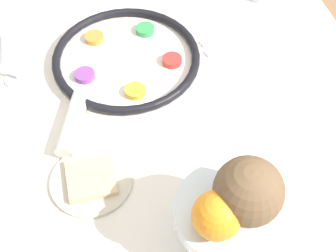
{
  "coord_description": "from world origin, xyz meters",
  "views": [
    {
      "loc": [
        0.64,
        -0.13,
        1.56
      ],
      "look_at": [
        0.08,
        0.0,
        0.81
      ],
      "focal_mm": 50.0,
      "sensor_mm": 36.0,
      "label": 1
    }
  ],
  "objects_px": {
    "seder_plate": "(126,58)",
    "wine_glass": "(7,47)",
    "coconut": "(248,191)",
    "bread_plate": "(91,180)",
    "orange_fruit": "(217,215)",
    "fruit_stand": "(227,216)",
    "napkin_roll": "(73,123)"
  },
  "relations": [
    {
      "from": "bread_plate",
      "to": "wine_glass",
      "type": "bearing_deg",
      "value": -157.77
    },
    {
      "from": "coconut",
      "to": "orange_fruit",
      "type": "bearing_deg",
      "value": -70.25
    },
    {
      "from": "coconut",
      "to": "bread_plate",
      "type": "distance_m",
      "value": 0.33
    },
    {
      "from": "napkin_roll",
      "to": "orange_fruit",
      "type": "bearing_deg",
      "value": 31.11
    },
    {
      "from": "coconut",
      "to": "seder_plate",
      "type": "bearing_deg",
      "value": -166.97
    },
    {
      "from": "seder_plate",
      "to": "bread_plate",
      "type": "height_order",
      "value": "seder_plate"
    },
    {
      "from": "seder_plate",
      "to": "coconut",
      "type": "bearing_deg",
      "value": 13.03
    },
    {
      "from": "wine_glass",
      "to": "bread_plate",
      "type": "distance_m",
      "value": 0.35
    },
    {
      "from": "coconut",
      "to": "napkin_roll",
      "type": "height_order",
      "value": "coconut"
    },
    {
      "from": "wine_glass",
      "to": "orange_fruit",
      "type": "xyz_separation_m",
      "value": [
        0.5,
        0.31,
        0.05
      ]
    },
    {
      "from": "fruit_stand",
      "to": "coconut",
      "type": "xyz_separation_m",
      "value": [
        0.01,
        0.02,
        0.08
      ]
    },
    {
      "from": "orange_fruit",
      "to": "fruit_stand",
      "type": "bearing_deg",
      "value": 129.82
    },
    {
      "from": "coconut",
      "to": "bread_plate",
      "type": "height_order",
      "value": "coconut"
    },
    {
      "from": "bread_plate",
      "to": "coconut",
      "type": "bearing_deg",
      "value": 53.59
    },
    {
      "from": "bread_plate",
      "to": "seder_plate",
      "type": "bearing_deg",
      "value": 157.6
    },
    {
      "from": "seder_plate",
      "to": "wine_glass",
      "type": "bearing_deg",
      "value": -91.34
    },
    {
      "from": "wine_glass",
      "to": "fruit_stand",
      "type": "bearing_deg",
      "value": 35.34
    },
    {
      "from": "wine_glass",
      "to": "bread_plate",
      "type": "bearing_deg",
      "value": 22.23
    },
    {
      "from": "coconut",
      "to": "wine_glass",
      "type": "bearing_deg",
      "value": -143.16
    },
    {
      "from": "orange_fruit",
      "to": "bread_plate",
      "type": "distance_m",
      "value": 0.3
    },
    {
      "from": "orange_fruit",
      "to": "napkin_roll",
      "type": "relative_size",
      "value": 0.49
    },
    {
      "from": "seder_plate",
      "to": "orange_fruit",
      "type": "distance_m",
      "value": 0.52
    },
    {
      "from": "seder_plate",
      "to": "napkin_roll",
      "type": "bearing_deg",
      "value": -40.69
    },
    {
      "from": "bread_plate",
      "to": "fruit_stand",
      "type": "bearing_deg",
      "value": 51.65
    },
    {
      "from": "seder_plate",
      "to": "wine_glass",
      "type": "distance_m",
      "value": 0.27
    },
    {
      "from": "seder_plate",
      "to": "fruit_stand",
      "type": "distance_m",
      "value": 0.48
    },
    {
      "from": "wine_glass",
      "to": "fruit_stand",
      "type": "distance_m",
      "value": 0.59
    },
    {
      "from": "wine_glass",
      "to": "coconut",
      "type": "height_order",
      "value": "coconut"
    },
    {
      "from": "fruit_stand",
      "to": "napkin_roll",
      "type": "bearing_deg",
      "value": -142.86
    },
    {
      "from": "wine_glass",
      "to": "bread_plate",
      "type": "xyz_separation_m",
      "value": [
        0.31,
        0.13,
        -0.09
      ]
    },
    {
      "from": "fruit_stand",
      "to": "coconut",
      "type": "bearing_deg",
      "value": 75.36
    },
    {
      "from": "fruit_stand",
      "to": "orange_fruit",
      "type": "bearing_deg",
      "value": -50.18
    }
  ]
}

